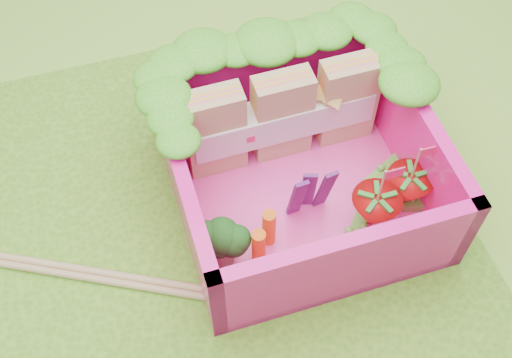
{
  "coord_description": "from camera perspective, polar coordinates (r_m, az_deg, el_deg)",
  "views": [
    {
      "loc": [
        -0.31,
        -1.79,
        2.98
      ],
      "look_at": [
        0.24,
        -0.03,
        0.28
      ],
      "focal_mm": 45.0,
      "sensor_mm": 36.0,
      "label": 1
    }
  ],
  "objects": [
    {
      "name": "broccoli",
      "position": [
        3.11,
        -3.14,
        -5.69
      ],
      "size": [
        0.31,
        0.31,
        0.26
      ],
      "color": "#659246",
      "rests_on": "bento_floor"
    },
    {
      "name": "placemat",
      "position": [
        3.48,
        -3.92,
        -3.04
      ],
      "size": [
        2.6,
        2.6,
        0.03
      ],
      "primitive_type": "cube",
      "color": "#539321",
      "rests_on": "ground"
    },
    {
      "name": "chopsticks",
      "position": [
        3.47,
        -19.23,
        -7.22
      ],
      "size": [
        1.92,
        1.01,
        0.04
      ],
      "color": "tan",
      "rests_on": "placemat"
    },
    {
      "name": "ground",
      "position": [
        3.49,
        -3.9,
        -3.17
      ],
      "size": [
        14.0,
        14.0,
        0.0
      ],
      "primitive_type": "plane",
      "color": "#97D43B",
      "rests_on": "ground"
    },
    {
      "name": "sandwich_stack",
      "position": [
        3.44,
        2.42,
        5.65
      ],
      "size": [
        1.05,
        0.18,
        0.55
      ],
      "color": "tan",
      "rests_on": "bento_floor"
    },
    {
      "name": "purple_wedges",
      "position": [
        3.25,
        4.84,
        -1.18
      ],
      "size": [
        0.22,
        0.06,
        0.38
      ],
      "color": "#4E1856",
      "rests_on": "bento_floor"
    },
    {
      "name": "strawberry_left",
      "position": [
        3.3,
        10.44,
        -2.9
      ],
      "size": [
        0.25,
        0.25,
        0.49
      ],
      "color": "red",
      "rests_on": "bento_floor"
    },
    {
      "name": "bento_box",
      "position": [
        3.3,
        3.97,
        1.27
      ],
      "size": [
        1.3,
        1.3,
        0.55
      ],
      "color": "#FE1590",
      "rests_on": "placemat"
    },
    {
      "name": "bento_floor",
      "position": [
        3.51,
        3.74,
        -1.11
      ],
      "size": [
        1.3,
        1.3,
        0.05
      ],
      "primitive_type": "cube",
      "color": "#FF41AA",
      "rests_on": "placemat"
    },
    {
      "name": "lettuce_ruffle",
      "position": [
        3.32,
        1.62,
        10.76
      ],
      "size": [
        1.43,
        0.77,
        0.11
      ],
      "color": "#28941A",
      "rests_on": "bento_box"
    },
    {
      "name": "strawberry_right",
      "position": [
        3.41,
        13.25,
        -0.97
      ],
      "size": [
        0.24,
        0.24,
        0.48
      ],
      "color": "red",
      "rests_on": "bento_floor"
    },
    {
      "name": "snap_peas",
      "position": [
        3.47,
        11.17,
        -1.95
      ],
      "size": [
        0.61,
        0.56,
        0.05
      ],
      "color": "#56B137",
      "rests_on": "bento_floor"
    },
    {
      "name": "carrot_sticks",
      "position": [
        3.16,
        0.68,
        -5.33
      ],
      "size": [
        0.16,
        0.18,
        0.28
      ],
      "color": "orange",
      "rests_on": "bento_floor"
    }
  ]
}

